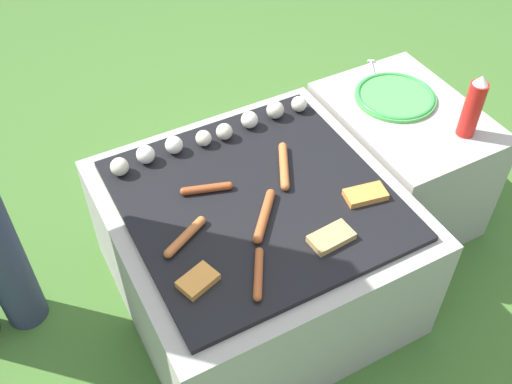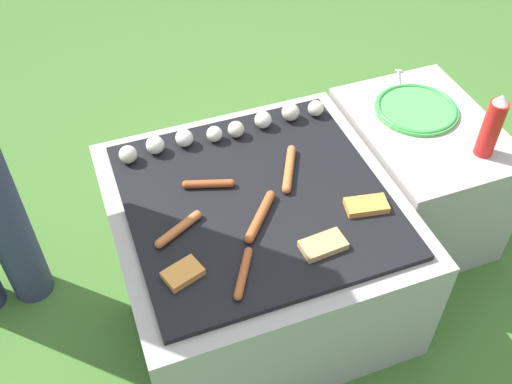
# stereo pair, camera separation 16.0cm
# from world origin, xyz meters

# --- Properties ---
(ground_plane) EXTENTS (14.00, 14.00, 0.00)m
(ground_plane) POSITION_xyz_m (0.00, 0.00, 0.00)
(ground_plane) COLOR #3D6628
(grill) EXTENTS (0.81, 0.81, 0.44)m
(grill) POSITION_xyz_m (0.00, 0.00, 0.22)
(grill) COLOR #9E998E
(grill) RESTS_ON ground_plane
(side_ledge) EXTENTS (0.43, 0.58, 0.44)m
(side_ledge) POSITION_xyz_m (0.63, 0.11, 0.22)
(side_ledge) COLOR #9E998E
(side_ledge) RESTS_ON ground_plane
(sausage_back_center) EXTENTS (0.14, 0.16, 0.03)m
(sausage_back_center) POSITION_xyz_m (-0.02, -0.08, 0.46)
(sausage_back_center) COLOR #A34C23
(sausage_back_center) RESTS_ON grill
(sausage_back_right) EXTENTS (0.11, 0.18, 0.03)m
(sausage_back_right) POSITION_xyz_m (0.13, 0.06, 0.46)
(sausage_back_right) COLOR #B7602D
(sausage_back_right) RESTS_ON grill
(sausage_front_center) EXTENTS (0.09, 0.14, 0.02)m
(sausage_front_center) POSITION_xyz_m (-0.13, -0.25, 0.45)
(sausage_front_center) COLOR #A34C23
(sausage_front_center) RESTS_ON grill
(sausage_front_right) EXTENTS (0.15, 0.06, 0.02)m
(sausage_front_right) POSITION_xyz_m (-0.11, 0.09, 0.45)
(sausage_front_right) COLOR #93421E
(sausage_front_right) RESTS_ON grill
(sausage_mid_left) EXTENTS (0.15, 0.09, 0.02)m
(sausage_mid_left) POSITION_xyz_m (-0.24, -0.05, 0.46)
(sausage_mid_left) COLOR #B7602D
(sausage_mid_left) RESTS_ON grill
(bread_slice_center) EXTENTS (0.12, 0.08, 0.02)m
(bread_slice_center) POSITION_xyz_m (0.10, -0.23, 0.45)
(bread_slice_center) COLOR tan
(bread_slice_center) RESTS_ON grill
(bread_slice_left) EXTENTS (0.11, 0.09, 0.02)m
(bread_slice_left) POSITION_xyz_m (-0.27, -0.19, 0.45)
(bread_slice_left) COLOR #D18438
(bread_slice_left) RESTS_ON grill
(bread_slice_right) EXTENTS (0.13, 0.08, 0.02)m
(bread_slice_right) POSITION_xyz_m (0.27, -0.15, 0.45)
(bread_slice_right) COLOR #D18438
(bread_slice_right) RESTS_ON grill
(mushroom_row) EXTENTS (0.67, 0.07, 0.06)m
(mushroom_row) POSITION_xyz_m (-0.00, 0.28, 0.47)
(mushroom_row) COLOR beige
(mushroom_row) RESTS_ON grill
(plate_colorful) EXTENTS (0.27, 0.27, 0.02)m
(plate_colorful) POSITION_xyz_m (0.63, 0.19, 0.45)
(plate_colorful) COLOR #4CB24C
(plate_colorful) RESTS_ON side_ledge
(condiment_bottle) EXTENTS (0.06, 0.06, 0.22)m
(condiment_bottle) POSITION_xyz_m (0.71, -0.06, 0.55)
(condiment_bottle) COLOR red
(condiment_bottle) RESTS_ON side_ledge
(fork_utensil) EXTENTS (0.12, 0.19, 0.01)m
(fork_utensil) POSITION_xyz_m (0.65, 0.32, 0.45)
(fork_utensil) COLOR silver
(fork_utensil) RESTS_ON side_ledge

